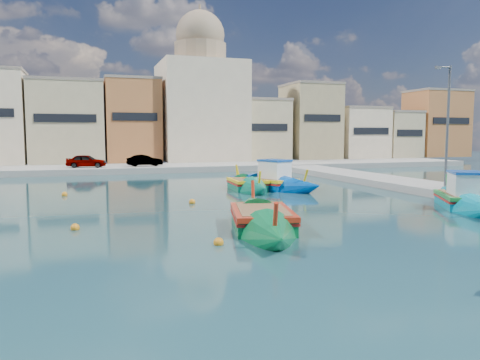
{
  "coord_description": "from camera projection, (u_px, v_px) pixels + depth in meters",
  "views": [
    {
      "loc": [
        -3.75,
        -17.56,
        3.83
      ],
      "look_at": [
        4.0,
        6.0,
        1.4
      ],
      "focal_mm": 35.0,
      "sensor_mm": 36.0,
      "label": 1
    }
  ],
  "objects": [
    {
      "name": "ground",
      "position": [
        190.0,
        233.0,
        18.14
      ],
      "size": [
        160.0,
        160.0,
        0.0
      ],
      "primitive_type": "plane",
      "color": "#133339",
      "rests_on": "ground"
    },
    {
      "name": "north_quay",
      "position": [
        125.0,
        169.0,
        48.37
      ],
      "size": [
        80.0,
        8.0,
        0.6
      ],
      "primitive_type": "cube",
      "color": "gray",
      "rests_on": "ground"
    },
    {
      "name": "north_townhouses",
      "position": [
        175.0,
        125.0,
        56.95
      ],
      "size": [
        83.2,
        7.87,
        10.19
      ],
      "color": "tan",
      "rests_on": "ground"
    },
    {
      "name": "church_block",
      "position": [
        201.0,
        97.0,
        58.25
      ],
      "size": [
        10.0,
        10.0,
        19.1
      ],
      "color": "beige",
      "rests_on": "ground"
    },
    {
      "name": "quay_street_lamp",
      "position": [
        447.0,
        126.0,
        28.82
      ],
      "size": [
        1.18,
        0.16,
        8.0
      ],
      "color": "#595B60",
      "rests_on": "ground"
    },
    {
      "name": "parked_cars",
      "position": [
        48.0,
        162.0,
        44.61
      ],
      "size": [
        19.92,
        2.86,
        1.3
      ],
      "color": "#4C1919",
      "rests_on": "north_quay"
    },
    {
      "name": "luzzu_turquoise_cabin",
      "position": [
        462.0,
        200.0,
        24.57
      ],
      "size": [
        6.3,
        9.1,
        2.98
      ],
      "color": "#0088A2",
      "rests_on": "ground"
    },
    {
      "name": "luzzu_blue_cabin",
      "position": [
        270.0,
        184.0,
        32.72
      ],
      "size": [
        5.88,
        9.09,
        3.2
      ],
      "color": "#00439F",
      "rests_on": "ground"
    },
    {
      "name": "luzzu_green",
      "position": [
        247.0,
        186.0,
        32.46
      ],
      "size": [
        2.67,
        8.44,
        2.62
      ],
      "color": "#0A7254",
      "rests_on": "ground"
    },
    {
      "name": "luzzu_blue_south",
      "position": [
        262.0,
        221.0,
        19.03
      ],
      "size": [
        4.53,
        10.14,
        2.85
      ],
      "color": "#0A6E37",
      "rests_on": "ground"
    },
    {
      "name": "mooring_buoys",
      "position": [
        216.0,
        204.0,
        25.07
      ],
      "size": [
        21.45,
        17.71,
        0.36
      ],
      "color": "orange",
      "rests_on": "ground"
    }
  ]
}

